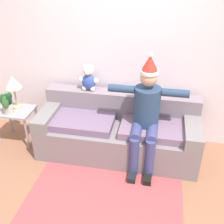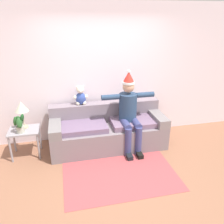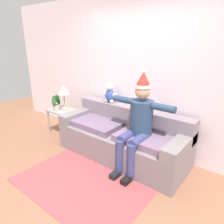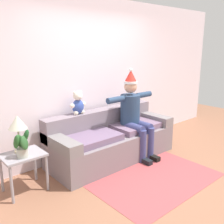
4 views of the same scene
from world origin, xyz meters
TOP-DOWN VIEW (x-y plane):
  - ground_plane at (0.00, 0.00)m, footprint 10.00×10.00m
  - back_wall at (0.00, 1.55)m, footprint 7.00×0.10m
  - couch at (0.00, 1.04)m, footprint 2.22×0.85m
  - person_seated at (0.38, 0.88)m, footprint 1.02×0.77m
  - teddy_bear at (-0.48, 1.30)m, footprint 0.29×0.17m
  - side_table at (-1.56, 1.01)m, footprint 0.53×0.43m
  - table_lamp at (-1.55, 1.09)m, footprint 0.24×0.24m
  - potted_plant at (-1.59, 0.91)m, footprint 0.23×0.22m
  - area_rug at (0.00, 0.02)m, footprint 1.85×1.16m

SIDE VIEW (x-z plane):
  - ground_plane at x=0.00m, z-range 0.00..0.00m
  - area_rug at x=0.00m, z-range 0.00..0.01m
  - couch at x=0.00m, z-range -0.08..0.75m
  - side_table at x=-1.56m, z-range 0.18..0.71m
  - potted_plant at x=-1.59m, z-range 0.51..0.89m
  - person_seated at x=0.38m, z-range 0.01..1.55m
  - table_lamp at x=-1.55m, z-range 0.67..1.17m
  - teddy_bear at x=-0.48m, z-range 0.80..1.18m
  - back_wall at x=0.00m, z-range 0.00..2.70m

